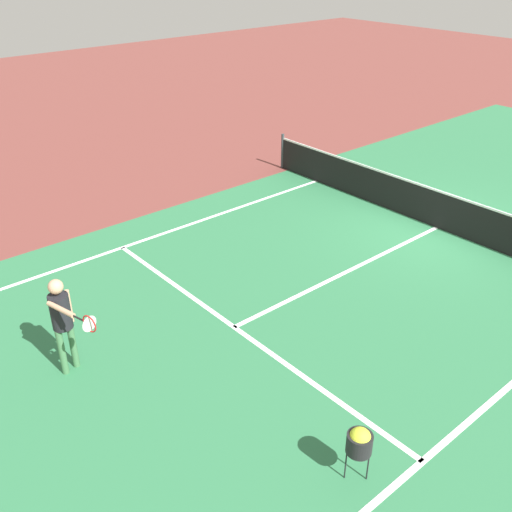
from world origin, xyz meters
TOP-DOWN VIEW (x-y plane):
  - ground_plane at (0.00, 0.00)m, footprint 60.00×60.00m
  - court_surface_inbounds at (0.00, 0.00)m, footprint 10.62×24.40m
  - line_sideline_left at (-4.11, -5.95)m, footprint 0.10×11.89m
  - line_sideline_right at (4.11, -5.95)m, footprint 0.10×11.89m
  - line_service_near at (0.00, -6.40)m, footprint 8.22×0.10m
  - line_center_service at (0.00, -3.20)m, footprint 0.10×6.40m
  - net at (0.00, 0.00)m, footprint 11.27×0.09m
  - player_near at (-0.81, -9.18)m, footprint 1.24×0.41m
  - ball_hopper at (3.69, -7.31)m, footprint 0.34×0.34m

SIDE VIEW (x-z plane):
  - ground_plane at x=0.00m, z-range 0.00..0.00m
  - court_surface_inbounds at x=0.00m, z-range 0.00..0.00m
  - line_sideline_left at x=-4.11m, z-range 0.00..0.01m
  - line_sideline_right at x=4.11m, z-range 0.00..0.01m
  - line_service_near at x=0.00m, z-range 0.00..0.01m
  - line_center_service at x=0.00m, z-range 0.00..0.01m
  - net at x=0.00m, z-range -0.04..1.03m
  - ball_hopper at x=3.69m, z-range 0.24..1.11m
  - player_near at x=-0.81m, z-range 0.22..1.94m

